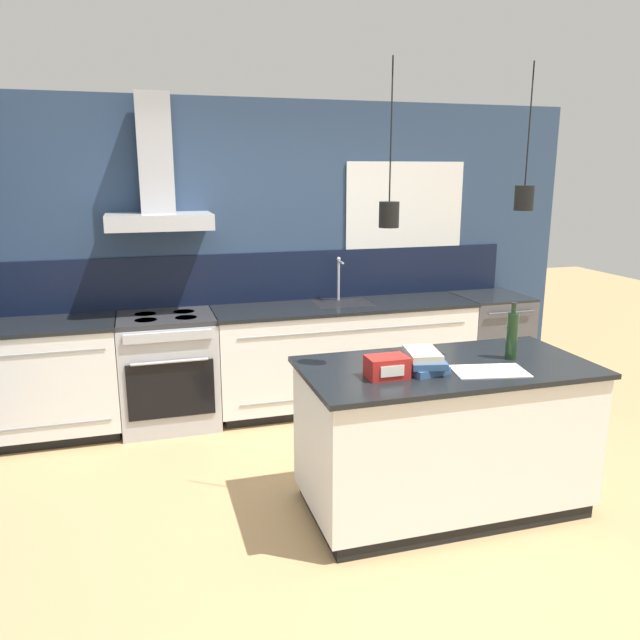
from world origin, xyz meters
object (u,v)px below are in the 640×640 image
at_px(oven_range, 169,371).
at_px(bottle_on_island, 512,335).
at_px(dishwasher, 488,343).
at_px(red_supply_box, 387,367).
at_px(book_stack, 422,361).

bearing_deg(oven_range, bottle_on_island, -42.11).
height_order(oven_range, bottle_on_island, bottle_on_island).
height_order(dishwasher, bottle_on_island, bottle_on_island).
distance_m(bottle_on_island, red_supply_box, 0.87).
distance_m(dishwasher, red_supply_box, 2.67).
relative_size(oven_range, red_supply_box, 4.05).
bearing_deg(bottle_on_island, oven_range, 137.89).
xyz_separation_m(bottle_on_island, red_supply_box, (-0.86, -0.12, -0.09)).
height_order(book_stack, red_supply_box, red_supply_box).
relative_size(oven_range, dishwasher, 1.00).
relative_size(bottle_on_island, book_stack, 1.03).
distance_m(dishwasher, bottle_on_island, 2.10).
relative_size(bottle_on_island, red_supply_box, 1.55).
bearing_deg(book_stack, red_supply_box, -165.81).
bearing_deg(oven_range, red_supply_box, -59.78).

